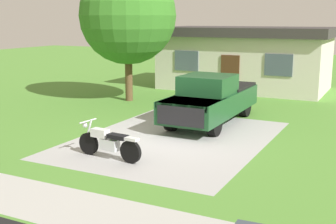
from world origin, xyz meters
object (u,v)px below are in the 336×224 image
Objects in this scene: pickup_truck at (212,98)px; neighbor_house at (245,57)px; motorcycle at (108,143)px; shade_tree at (128,16)px.

neighbor_house reaches higher than pickup_truck.
pickup_truck is (0.98, 5.60, 0.48)m from motorcycle.
motorcycle is at bearing -61.88° from shade_tree.
pickup_truck reaches higher than motorcycle.
shade_tree reaches higher than motorcycle.
pickup_truck is at bearing -80.51° from neighbor_house.
shade_tree reaches higher than neighbor_house.
neighbor_house is (3.86, 6.35, -2.30)m from shade_tree.
pickup_truck is 9.11m from neighbor_house.
pickup_truck is 0.59× the size of neighbor_house.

